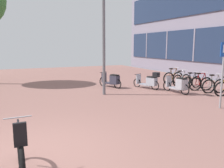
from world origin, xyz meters
The scene contains 12 objects.
ground centered at (1.43, 0.00, -0.02)m, with size 21.00×40.00×0.13m.
bicycle_foreground centered at (-0.36, -0.71, 0.41)m, with size 0.67×1.49×1.13m.
bicycle_rack_01 centered at (8.67, 3.27, 0.34)m, with size 1.30×0.49×0.98m.
bicycle_rack_02 centered at (8.56, 4.03, 0.35)m, with size 1.30×0.50×0.99m.
bicycle_rack_03 centered at (8.69, 4.79, 0.33)m, with size 1.29×0.48×0.92m.
bicycle_rack_04 centered at (8.62, 5.55, 0.34)m, with size 1.33×0.48×0.96m.
bicycle_rack_05 centered at (8.63, 6.31, 0.36)m, with size 1.41×0.48×1.03m.
scooter_near centered at (6.34, 5.45, 0.43)m, with size 0.84×1.64×0.95m.
scooter_mid centered at (4.70, 6.67, 0.40)m, with size 0.80×1.62×0.83m.
scooter_far centered at (7.00, 3.93, 0.41)m, with size 0.55×1.69×0.81m.
parking_sign centered at (6.59, 1.11, 1.48)m, with size 0.40×0.07×2.39m.
lamp_post centered at (3.61, 5.11, 2.94)m, with size 0.20×0.52×5.25m.
Camera 1 is at (-0.42, -4.74, 2.27)m, focal length 36.81 mm.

